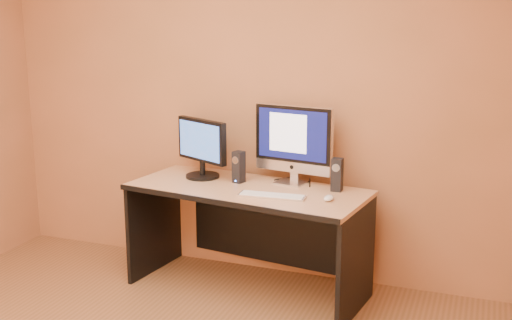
{
  "coord_description": "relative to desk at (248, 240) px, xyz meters",
  "views": [
    {
      "loc": [
        1.64,
        -2.35,
        1.93
      ],
      "look_at": [
        0.22,
        1.48,
        0.97
      ],
      "focal_mm": 45.0,
      "sensor_mm": 36.0,
      "label": 1
    }
  ],
  "objects": [
    {
      "name": "walls",
      "position": [
        -0.12,
        -1.58,
        0.92
      ],
      "size": [
        4.0,
        4.0,
        2.6
      ],
      "primitive_type": null,
      "color": "#A46542",
      "rests_on": "ground"
    },
    {
      "name": "desk",
      "position": [
        0.0,
        0.0,
        0.0
      ],
      "size": [
        1.7,
        0.92,
        0.75
      ],
      "primitive_type": null,
      "rotation": [
        0.0,
        0.0,
        -0.14
      ],
      "color": "tan",
      "rests_on": "ground"
    },
    {
      "name": "imac",
      "position": [
        0.24,
        0.22,
        0.65
      ],
      "size": [
        0.6,
        0.3,
        0.56
      ],
      "primitive_type": null,
      "rotation": [
        0.0,
        0.0,
        -0.16
      ],
      "color": "silver",
      "rests_on": "desk"
    },
    {
      "name": "second_monitor",
      "position": [
        -0.4,
        0.15,
        0.59
      ],
      "size": [
        0.54,
        0.43,
        0.43
      ],
      "primitive_type": null,
      "rotation": [
        0.0,
        0.0,
        -0.44
      ],
      "color": "black",
      "rests_on": "desk"
    },
    {
      "name": "speaker_left",
      "position": [
        -0.11,
        0.11,
        0.49
      ],
      "size": [
        0.09,
        0.09,
        0.22
      ],
      "primitive_type": null,
      "rotation": [
        0.0,
        0.0,
        -0.28
      ],
      "color": "black",
      "rests_on": "desk"
    },
    {
      "name": "speaker_right",
      "position": [
        0.59,
        0.14,
        0.49
      ],
      "size": [
        0.07,
        0.07,
        0.22
      ],
      "primitive_type": null,
      "rotation": [
        0.0,
        0.0,
        -0.02
      ],
      "color": "black",
      "rests_on": "desk"
    },
    {
      "name": "keyboard",
      "position": [
        0.23,
        -0.15,
        0.38
      ],
      "size": [
        0.44,
        0.15,
        0.02
      ],
      "primitive_type": "cube",
      "rotation": [
        0.0,
        0.0,
        0.06
      ],
      "color": "silver",
      "rests_on": "desk"
    },
    {
      "name": "mouse",
      "position": [
        0.6,
        -0.1,
        0.39
      ],
      "size": [
        0.06,
        0.11,
        0.04
      ],
      "primitive_type": "ellipsoid",
      "rotation": [
        0.0,
        0.0,
        -0.04
      ],
      "color": "silver",
      "rests_on": "desk"
    },
    {
      "name": "cable_a",
      "position": [
        0.37,
        0.27,
        0.38
      ],
      "size": [
        0.07,
        0.22,
        0.01
      ],
      "primitive_type": "cylinder",
      "rotation": [
        1.57,
        0.0,
        0.27
      ],
      "color": "black",
      "rests_on": "desk"
    },
    {
      "name": "cable_b",
      "position": [
        0.17,
        0.31,
        0.38
      ],
      "size": [
        0.11,
        0.15,
        0.01
      ],
      "primitive_type": "cylinder",
      "rotation": [
        1.57,
        0.0,
        -0.61
      ],
      "color": "black",
      "rests_on": "desk"
    }
  ]
}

